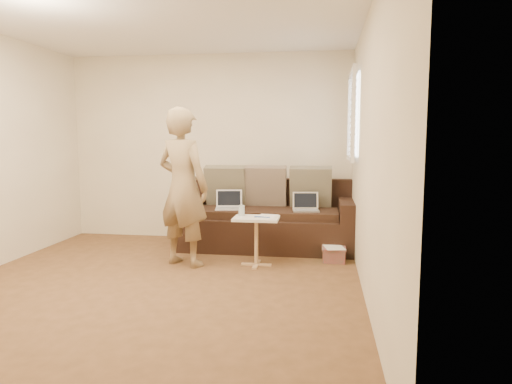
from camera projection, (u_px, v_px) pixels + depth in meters
floor at (154, 287)px, 4.43m from camera, size 4.50×4.50×0.00m
ceiling at (146, 9)px, 4.12m from camera, size 4.50×4.50×0.00m
wall_back at (209, 148)px, 6.49m from camera, size 4.00×0.00×4.00m
wall_right at (368, 154)px, 3.99m from camera, size 0.00×4.50×4.50m
window_blinds at (353, 116)px, 5.42m from camera, size 0.12×0.88×1.08m
sofa at (268, 216)px, 6.00m from camera, size 2.20×0.95×0.85m
pillow_left at (226, 186)px, 6.23m from camera, size 0.55×0.29×0.57m
pillow_mid at (266, 186)px, 6.17m from camera, size 0.55×0.27×0.57m
pillow_right at (311, 187)px, 6.06m from camera, size 0.55×0.28×0.57m
laptop_silver at (306, 211)px, 5.76m from camera, size 0.35×0.27×0.22m
laptop_white at (229, 209)px, 5.93m from camera, size 0.38×0.30×0.25m
person at (183, 187)px, 5.12m from camera, size 0.77×0.65×1.78m
side_table at (256, 241)px, 5.16m from camera, size 0.51×0.35×0.56m
drinking_glass at (242, 210)px, 5.21m from camera, size 0.07×0.07×0.12m
scissors at (262, 217)px, 5.08m from camera, size 0.19×0.12×0.02m
paper_on_table at (267, 216)px, 5.16m from camera, size 0.25×0.33×0.00m
striped_box at (334, 254)px, 5.35m from camera, size 0.28×0.28×0.17m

